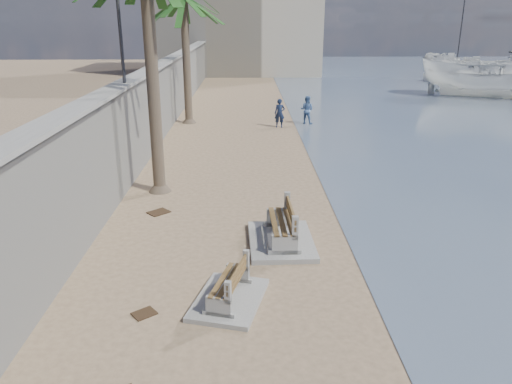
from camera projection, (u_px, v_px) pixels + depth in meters
name	position (u px, v px, depth m)	size (l,w,h in m)	color
seawall	(161.00, 100.00, 25.94)	(0.45, 70.00, 3.50)	gray
wall_cap	(159.00, 65.00, 25.35)	(0.80, 70.00, 0.12)	gray
end_building	(235.00, 6.00, 54.47)	(18.00, 12.00, 14.00)	#B7AA93
bench_near	(229.00, 287.00, 10.66)	(1.80, 2.25, 0.83)	gray
bench_far	(281.00, 228.00, 13.42)	(1.79, 2.56, 1.05)	gray
person_a	(280.00, 111.00, 27.70)	(0.65, 0.44, 1.81)	#151F39
person_b	(307.00, 108.00, 28.66)	(0.86, 0.66, 1.78)	#4C6C9E
boat_cruiser	(492.00, 72.00, 37.88)	(3.90, 4.02, 4.59)	silver
yacht_far	(459.00, 81.00, 45.59)	(7.51, 2.10, 1.50)	silver
sailboat_west	(455.00, 74.00, 51.49)	(6.19, 3.38, 8.69)	silver
debris_c	(159.00, 212.00, 15.71)	(0.62, 0.50, 0.03)	#382616
debris_d	(144.00, 314.00, 10.32)	(0.46, 0.36, 0.03)	#382616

